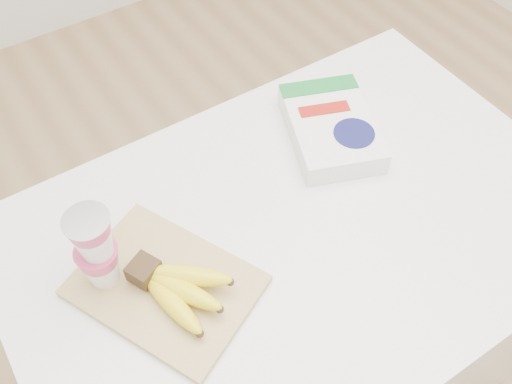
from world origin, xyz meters
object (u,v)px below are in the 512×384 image
Objects in this scene: yogurt_stack at (96,248)px; cereal_box at (331,128)px; table at (291,320)px; bananas at (177,287)px; cutting_board at (165,286)px.

yogurt_stack is 0.54m from cereal_box.
yogurt_stack is (-0.35, 0.08, 0.51)m from table.
yogurt_stack is (-0.09, 0.09, 0.07)m from bananas.
yogurt_stack is at bearing 166.54° from table.
table is at bearing -29.76° from cutting_board.
cereal_box is (0.46, 0.13, 0.02)m from cutting_board.
cutting_board is 0.14m from yogurt_stack.
bananas reaches higher than cutting_board.
bananas is at bearing -177.86° from table.
cereal_box is at bearing 39.78° from table.
table is at bearing -13.46° from yogurt_stack.
cereal_box is (0.45, 0.16, -0.01)m from bananas.
cutting_board is 1.73× the size of yogurt_stack.
cereal_box reaches higher than cutting_board.
table is 5.87× the size of bananas.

